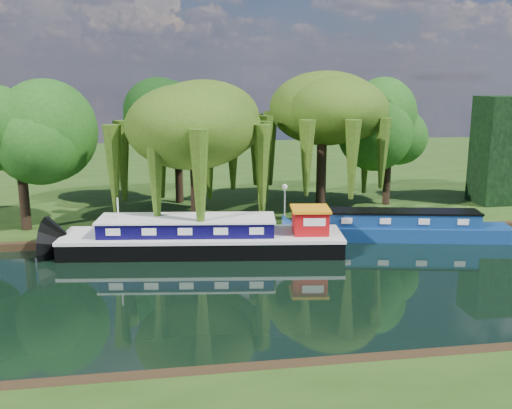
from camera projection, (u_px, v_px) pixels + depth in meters
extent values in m
plane|color=black|center=(318.00, 285.00, 27.53)|extent=(120.00, 120.00, 0.00)
cube|color=#1F3B10|center=(235.00, 170.00, 60.26)|extent=(120.00, 52.00, 0.45)
cube|color=black|center=(203.00, 245.00, 32.61)|extent=(16.09, 5.48, 1.05)
cube|color=silver|center=(203.00, 235.00, 32.47)|extent=(16.18, 5.56, 0.19)
cube|color=#0B0639|center=(187.00, 226.00, 32.33)|extent=(10.02, 3.74, 0.83)
cube|color=silver|center=(187.00, 218.00, 32.23)|extent=(10.21, 3.94, 0.11)
cube|color=#A10B0F|center=(310.00, 221.00, 32.48)|extent=(2.16, 2.16, 1.31)
cube|color=orange|center=(310.00, 209.00, 32.32)|extent=(2.40, 2.40, 0.14)
cylinder|color=silver|center=(118.00, 216.00, 32.09)|extent=(0.09, 0.09, 2.10)
cube|color=navy|center=(401.00, 233.00, 35.33)|extent=(13.41, 4.79, 0.99)
cube|color=navy|center=(402.00, 219.00, 35.13)|extent=(9.41, 3.46, 0.83)
cube|color=black|center=(402.00, 211.00, 35.03)|extent=(9.54, 3.59, 0.11)
cube|color=silver|center=(347.00, 221.00, 34.44)|extent=(0.66, 0.19, 0.35)
cube|color=silver|center=(385.00, 221.00, 34.34)|extent=(0.66, 0.19, 0.35)
cube|color=silver|center=(424.00, 222.00, 34.24)|extent=(0.66, 0.19, 0.35)
cube|color=silver|center=(463.00, 222.00, 34.15)|extent=(0.66, 0.19, 0.35)
cylinder|color=black|center=(196.00, 186.00, 36.29)|extent=(0.67, 0.67, 5.20)
ellipsoid|color=#344B10|center=(195.00, 126.00, 35.47)|extent=(7.26, 7.26, 4.69)
cylinder|color=black|center=(321.00, 173.00, 40.73)|extent=(0.76, 0.76, 5.36)
ellipsoid|color=#344B10|center=(323.00, 118.00, 39.89)|extent=(7.32, 7.32, 4.73)
cylinder|color=black|center=(22.00, 176.00, 35.13)|extent=(0.69, 0.69, 6.78)
ellipsoid|color=#1A4B12|center=(18.00, 131.00, 34.52)|extent=(5.54, 5.54, 5.54)
cylinder|color=black|center=(179.00, 160.00, 42.91)|extent=(0.58, 0.58, 6.51)
ellipsoid|color=black|center=(177.00, 125.00, 42.33)|extent=(5.21, 5.21, 5.21)
cylinder|color=black|center=(388.00, 164.00, 42.35)|extent=(0.62, 0.62, 6.13)
ellipsoid|color=#1A4B12|center=(389.00, 130.00, 41.81)|extent=(4.90, 4.90, 4.90)
cylinder|color=silver|center=(285.00, 206.00, 37.39)|extent=(0.10, 0.10, 2.20)
sphere|color=white|center=(285.00, 187.00, 37.11)|extent=(0.36, 0.36, 0.36)
cylinder|color=silver|center=(119.00, 229.00, 33.91)|extent=(0.16, 0.16, 1.00)
cylinder|color=silver|center=(219.00, 225.00, 34.82)|extent=(0.16, 0.16, 1.00)
cylinder|color=silver|center=(330.00, 221.00, 35.88)|extent=(0.16, 0.16, 1.00)
cylinder|color=silver|center=(420.00, 217.00, 36.79)|extent=(0.16, 0.16, 1.00)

